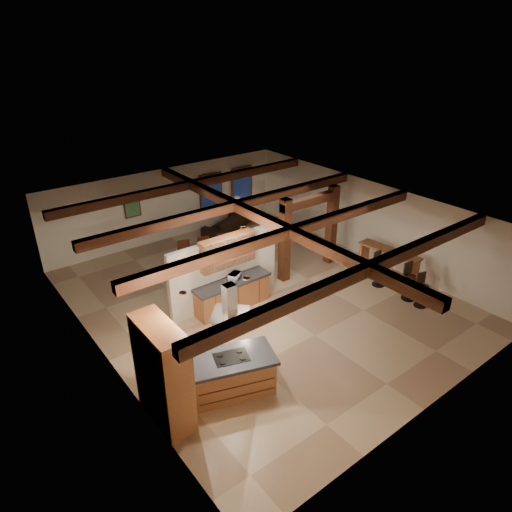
# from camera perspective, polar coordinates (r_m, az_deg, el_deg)

# --- Properties ---
(ground) EXTENTS (12.00, 12.00, 0.00)m
(ground) POSITION_cam_1_polar(r_m,az_deg,el_deg) (14.61, 0.56, -5.30)
(ground) COLOR tan
(ground) RESTS_ON ground
(room_walls) EXTENTS (12.00, 12.00, 12.00)m
(room_walls) POSITION_cam_1_polar(r_m,az_deg,el_deg) (13.75, 0.60, 1.02)
(room_walls) COLOR beige
(room_walls) RESTS_ON ground
(ceiling_beams) EXTENTS (10.00, 12.00, 0.28)m
(ceiling_beams) POSITION_cam_1_polar(r_m,az_deg,el_deg) (13.36, 0.62, 4.81)
(ceiling_beams) COLOR #37130D
(ceiling_beams) RESTS_ON room_walls
(timber_posts) EXTENTS (2.50, 0.30, 2.90)m
(timber_posts) POSITION_cam_1_polar(r_m,az_deg,el_deg) (15.62, 6.70, 4.00)
(timber_posts) COLOR #37130D
(timber_posts) RESTS_ON ground
(partition_wall) EXTENTS (3.80, 0.18, 2.20)m
(partition_wall) POSITION_cam_1_polar(r_m,az_deg,el_deg) (13.90, -3.94, -1.90)
(partition_wall) COLOR beige
(partition_wall) RESTS_ON ground
(pantry_cabinet) EXTENTS (0.67, 1.60, 2.40)m
(pantry_cabinet) POSITION_cam_1_polar(r_m,az_deg,el_deg) (10.12, -11.54, -14.12)
(pantry_cabinet) COLOR #A46534
(pantry_cabinet) RESTS_ON ground
(back_counter) EXTENTS (2.50, 0.66, 0.94)m
(back_counter) POSITION_cam_1_polar(r_m,az_deg,el_deg) (13.93, -2.96, -4.77)
(back_counter) COLOR #A46534
(back_counter) RESTS_ON ground
(upper_display_cabinet) EXTENTS (1.80, 0.36, 0.95)m
(upper_display_cabinet) POSITION_cam_1_polar(r_m,az_deg,el_deg) (13.42, -3.58, 0.61)
(upper_display_cabinet) COLOR #A46534
(upper_display_cabinet) RESTS_ON partition_wall
(range_hood) EXTENTS (1.10, 1.10, 1.40)m
(range_hood) POSITION_cam_1_polar(r_m,az_deg,el_deg) (10.19, -3.22, -9.05)
(range_hood) COLOR silver
(range_hood) RESTS_ON room_walls
(back_windows) EXTENTS (2.70, 0.07, 1.70)m
(back_windows) POSITION_cam_1_polar(r_m,az_deg,el_deg) (19.85, -3.68, 8.28)
(back_windows) COLOR #37130D
(back_windows) RESTS_ON room_walls
(framed_art) EXTENTS (0.65, 0.05, 0.85)m
(framed_art) POSITION_cam_1_polar(r_m,az_deg,el_deg) (17.89, -15.21, 5.98)
(framed_art) COLOR #37130D
(framed_art) RESTS_ON room_walls
(recessed_cans) EXTENTS (3.16, 2.46, 0.03)m
(recessed_cans) POSITION_cam_1_polar(r_m,az_deg,el_deg) (10.53, -3.72, -0.86)
(recessed_cans) COLOR silver
(recessed_cans) RESTS_ON room_walls
(kitchen_island) EXTENTS (2.24, 1.66, 1.00)m
(kitchen_island) POSITION_cam_1_polar(r_m,az_deg,el_deg) (10.99, -3.04, -14.49)
(kitchen_island) COLOR #A46534
(kitchen_island) RESTS_ON ground
(dining_table) EXTENTS (2.22, 1.60, 0.70)m
(dining_table) POSITION_cam_1_polar(r_m,az_deg,el_deg) (15.94, -5.96, -1.09)
(dining_table) COLOR #3A1B0E
(dining_table) RESTS_ON ground
(sofa) EXTENTS (2.38, 1.58, 0.65)m
(sofa) POSITION_cam_1_polar(r_m,az_deg,el_deg) (19.34, -3.90, 4.05)
(sofa) COLOR black
(sofa) RESTS_ON ground
(microwave) EXTENTS (0.47, 0.40, 0.22)m
(microwave) POSITION_cam_1_polar(r_m,az_deg,el_deg) (13.69, -2.67, -2.58)
(microwave) COLOR silver
(microwave) RESTS_ON back_counter
(bar_counter) EXTENTS (0.70, 2.19, 1.13)m
(bar_counter) POSITION_cam_1_polar(r_m,az_deg,el_deg) (15.92, 16.21, -0.46)
(bar_counter) COLOR #A46534
(bar_counter) RESTS_ON ground
(side_table) EXTENTS (0.45, 0.45, 0.52)m
(side_table) POSITION_cam_1_polar(r_m,az_deg,el_deg) (20.36, -0.91, 5.10)
(side_table) COLOR #37130D
(side_table) RESTS_ON ground
(table_lamp) EXTENTS (0.31, 0.31, 0.36)m
(table_lamp) POSITION_cam_1_polar(r_m,az_deg,el_deg) (20.18, -0.92, 6.47)
(table_lamp) COLOR black
(table_lamp) RESTS_ON side_table
(bar_stool_a) EXTENTS (0.40, 0.41, 1.10)m
(bar_stool_a) POSITION_cam_1_polar(r_m,az_deg,el_deg) (14.86, 20.00, -3.99)
(bar_stool_a) COLOR black
(bar_stool_a) RESTS_ON ground
(bar_stool_b) EXTENTS (0.43, 0.44, 1.24)m
(bar_stool_b) POSITION_cam_1_polar(r_m,az_deg,el_deg) (15.08, 18.64, -2.99)
(bar_stool_b) COLOR black
(bar_stool_b) RESTS_ON ground
(bar_stool_c) EXTENTS (0.42, 0.42, 1.20)m
(bar_stool_c) POSITION_cam_1_polar(r_m,az_deg,el_deg) (15.60, 15.13, -1.52)
(bar_stool_c) COLOR black
(bar_stool_c) RESTS_ON ground
(dining_chairs) EXTENTS (2.26, 2.26, 1.21)m
(dining_chairs) POSITION_cam_1_polar(r_m,az_deg,el_deg) (15.82, -6.00, -0.24)
(dining_chairs) COLOR #37130D
(dining_chairs) RESTS_ON ground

